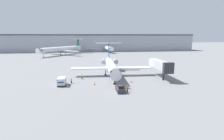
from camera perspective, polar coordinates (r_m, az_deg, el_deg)
ground_plane at (r=44.43m, az=2.10°, el=-7.36°), size 600.00×600.00×0.00m
terminal_building at (r=161.76m, az=-5.35°, el=8.88°), size 180.00×16.80×15.30m
airplane_main at (r=61.95m, az=-0.22°, el=1.37°), size 28.37×29.03×11.09m
pushback_tug at (r=44.92m, az=2.69°, el=-6.19°), size 1.92×4.30×1.92m
luggage_cart at (r=52.31m, az=-16.11°, el=-3.64°), size 2.20×3.78×2.27m
worker_near_tug at (r=44.88m, az=5.05°, el=-6.01°), size 0.40×0.24×1.72m
worker_by_wing at (r=58.31m, az=-9.82°, el=-2.11°), size 0.40×0.24×1.67m
worker_on_apron at (r=53.75m, az=-13.13°, el=-3.41°), size 0.40×0.24×1.63m
traffic_cone_left at (r=51.36m, az=-5.72°, el=-4.40°), size 0.51×0.51×0.77m
traffic_cone_right at (r=54.09m, az=6.35°, el=-3.70°), size 0.59×0.59×0.61m
airplane_parked_far_left at (r=133.23m, az=-16.23°, el=6.49°), size 29.62×34.46×11.31m
airplane_parked_far_right at (r=156.79m, az=-2.38°, el=7.34°), size 33.73×38.81×10.30m
jet_bridge at (r=60.51m, az=15.44°, el=1.59°), size 3.20×14.08×6.19m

